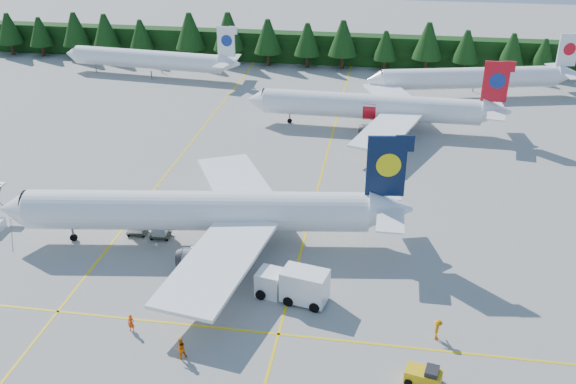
# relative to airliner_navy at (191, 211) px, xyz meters

# --- Properties ---
(ground) EXTENTS (320.00, 320.00, 0.00)m
(ground) POSITION_rel_airliner_navy_xyz_m (5.59, -7.67, -3.65)
(ground) COLOR #9C9C97
(ground) RESTS_ON ground
(taxi_stripe_a) EXTENTS (0.25, 120.00, 0.01)m
(taxi_stripe_a) POSITION_rel_airliner_navy_xyz_m (-8.41, 12.33, -3.64)
(taxi_stripe_a) COLOR yellow
(taxi_stripe_a) RESTS_ON ground
(taxi_stripe_b) EXTENTS (0.25, 120.00, 0.01)m
(taxi_stripe_b) POSITION_rel_airliner_navy_xyz_m (11.59, 12.33, -3.64)
(taxi_stripe_b) COLOR yellow
(taxi_stripe_b) RESTS_ON ground
(taxi_stripe_cross) EXTENTS (80.00, 0.25, 0.01)m
(taxi_stripe_cross) POSITION_rel_airliner_navy_xyz_m (5.59, -13.67, -3.64)
(taxi_stripe_cross) COLOR yellow
(taxi_stripe_cross) RESTS_ON ground
(treeline_hedge) EXTENTS (220.00, 4.00, 6.00)m
(treeline_hedge) POSITION_rel_airliner_navy_xyz_m (5.59, 74.33, -0.65)
(treeline_hedge) COLOR black
(treeline_hedge) RESTS_ON ground
(airliner_navy) EXTENTS (41.60, 34.02, 12.14)m
(airliner_navy) POSITION_rel_airliner_navy_xyz_m (0.00, 0.00, 0.00)
(airliner_navy) COLOR white
(airliner_navy) RESTS_ON ground
(airliner_red) EXTENTS (38.63, 31.79, 11.23)m
(airliner_red) POSITION_rel_airliner_navy_xyz_m (16.23, 37.37, -0.27)
(airliner_red) COLOR white
(airliner_red) RESTS_ON ground
(airliner_far_left) EXTENTS (35.44, 6.84, 10.31)m
(airliner_far_left) POSITION_rel_airliner_navy_xyz_m (-27.81, 59.82, -0.41)
(airliner_far_left) COLOR white
(airliner_far_left) RESTS_ON ground
(airliner_far_right) EXTENTS (36.12, 11.56, 10.68)m
(airliner_far_right) POSITION_rel_airliner_navy_xyz_m (32.25, 55.74, -0.30)
(airliner_far_right) COLOR white
(airliner_far_right) RESTS_ON ground
(service_truck) EXTENTS (6.92, 3.71, 3.17)m
(service_truck) POSITION_rel_airliner_navy_xyz_m (11.95, -8.37, -2.08)
(service_truck) COLOR silver
(service_truck) RESTS_ON ground
(baggage_tug) EXTENTS (2.98, 2.02, 1.46)m
(baggage_tug) POSITION_rel_airliner_navy_xyz_m (23.57, -17.66, -2.93)
(baggage_tug) COLOR #E2AF0C
(baggage_tug) RESTS_ON ground
(uld_pair) EXTENTS (4.91, 2.08, 1.63)m
(uld_pair) POSITION_rel_airliner_navy_xyz_m (-5.02, 0.44, -2.55)
(uld_pair) COLOR #323728
(uld_pair) RESTS_ON ground
(crew_a) EXTENTS (0.61, 0.41, 1.62)m
(crew_a) POSITION_rel_airliner_navy_xyz_m (-0.86, -15.19, -2.84)
(crew_a) COLOR #F33A05
(crew_a) RESTS_ON ground
(crew_b) EXTENTS (1.18, 1.13, 1.91)m
(crew_b) POSITION_rel_airliner_navy_xyz_m (4.34, -17.80, -2.69)
(crew_b) COLOR #E66104
(crew_b) RESTS_ON ground
(crew_c) EXTENTS (0.67, 0.87, 1.90)m
(crew_c) POSITION_rel_airliner_navy_xyz_m (24.79, -12.15, -2.70)
(crew_c) COLOR orange
(crew_c) RESTS_ON ground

